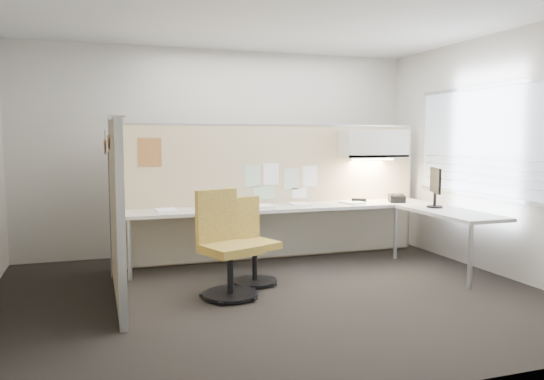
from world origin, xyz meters
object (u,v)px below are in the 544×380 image
object	(u,v)px
chair_right	(251,244)
phone	(397,199)
desk	(314,216)
monitor	(435,185)
chair_left	(226,248)

from	to	relation	value
chair_right	phone	size ratio (longest dim) A/B	3.61
desk	phone	bearing A→B (deg)	1.70
monitor	phone	bearing A→B (deg)	36.72
monitor	chair_left	bearing A→B (deg)	121.10
chair_left	desk	bearing A→B (deg)	14.61
monitor	chair_right	bearing A→B (deg)	113.14
desk	chair_left	distance (m)	1.73
chair_right	phone	bearing A→B (deg)	-4.39
chair_left	chair_right	size ratio (longest dim) A/B	1.14
chair_left	monitor	distance (m)	2.84
chair_left	chair_right	world-z (taller)	chair_left
desk	monitor	distance (m)	1.55
chair_right	monitor	size ratio (longest dim) A/B	1.89
desk	chair_right	size ratio (longest dim) A/B	4.31
chair_left	chair_right	bearing A→B (deg)	24.78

